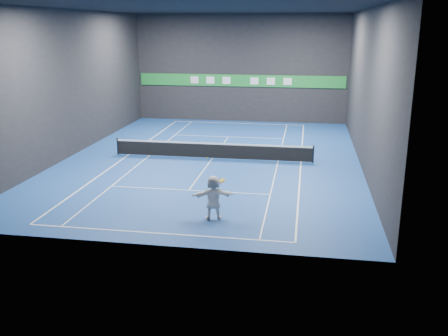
% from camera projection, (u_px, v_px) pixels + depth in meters
% --- Properties ---
extents(ground, '(26.00, 26.00, 0.00)m').
position_uv_depth(ground, '(212.00, 158.00, 31.20)').
color(ground, navy).
rests_on(ground, ground).
extents(ceiling, '(26.00, 26.00, 0.00)m').
position_uv_depth(ceiling, '(211.00, 8.00, 28.73)').
color(ceiling, black).
rests_on(ceiling, ground).
extents(wall_back, '(18.00, 0.10, 9.00)m').
position_uv_depth(wall_back, '(241.00, 69.00, 42.30)').
color(wall_back, black).
rests_on(wall_back, ground).
extents(wall_front, '(18.00, 0.10, 9.00)m').
position_uv_depth(wall_front, '(143.00, 128.00, 17.63)').
color(wall_front, black).
rests_on(wall_front, ground).
extents(wall_left, '(0.10, 26.00, 9.00)m').
position_uv_depth(wall_left, '(72.00, 83.00, 31.39)').
color(wall_left, black).
rests_on(wall_left, ground).
extents(wall_right, '(0.10, 26.00, 9.00)m').
position_uv_depth(wall_right, '(366.00, 89.00, 28.54)').
color(wall_right, black).
rests_on(wall_right, ground).
extents(baseline_near, '(10.98, 0.08, 0.01)m').
position_uv_depth(baseline_near, '(157.00, 233.00, 19.92)').
color(baseline_near, white).
rests_on(baseline_near, ground).
extents(baseline_far, '(10.98, 0.08, 0.01)m').
position_uv_depth(baseline_far, '(238.00, 123.00, 42.48)').
color(baseline_far, white).
rests_on(baseline_far, ground).
extents(sideline_doubles_left, '(0.08, 23.78, 0.01)m').
position_uv_depth(sideline_doubles_left, '(129.00, 155.00, 32.07)').
color(sideline_doubles_left, white).
rests_on(sideline_doubles_left, ground).
extents(sideline_doubles_right, '(0.08, 23.78, 0.01)m').
position_uv_depth(sideline_doubles_right, '(301.00, 162.00, 30.33)').
color(sideline_doubles_right, white).
rests_on(sideline_doubles_right, ground).
extents(sideline_singles_left, '(0.06, 23.78, 0.01)m').
position_uv_depth(sideline_singles_left, '(149.00, 156.00, 31.85)').
color(sideline_singles_left, white).
rests_on(sideline_singles_left, ground).
extents(sideline_singles_right, '(0.06, 23.78, 0.01)m').
position_uv_depth(sideline_singles_right, '(278.00, 161.00, 30.55)').
color(sideline_singles_right, white).
rests_on(sideline_singles_right, ground).
extents(service_line_near, '(8.23, 0.06, 0.01)m').
position_uv_depth(service_line_near, '(189.00, 190.00, 25.13)').
color(service_line_near, white).
rests_on(service_line_near, ground).
extents(service_line_far, '(8.23, 0.06, 0.01)m').
position_uv_depth(service_line_far, '(228.00, 137.00, 37.27)').
color(service_line_far, white).
rests_on(service_line_far, ground).
extents(center_service_line, '(0.06, 12.80, 0.01)m').
position_uv_depth(center_service_line, '(212.00, 158.00, 31.20)').
color(center_service_line, white).
rests_on(center_service_line, ground).
extents(player, '(1.89, 1.05, 1.94)m').
position_uv_depth(player, '(213.00, 198.00, 21.13)').
color(player, white).
rests_on(player, ground).
extents(tennis_ball, '(0.07, 0.07, 0.07)m').
position_uv_depth(tennis_ball, '(207.00, 158.00, 20.90)').
color(tennis_ball, '#C3E426').
rests_on(tennis_ball, player).
extents(tennis_net, '(12.50, 0.10, 1.07)m').
position_uv_depth(tennis_net, '(212.00, 150.00, 31.05)').
color(tennis_net, black).
rests_on(tennis_net, ground).
extents(sponsor_banner, '(17.64, 0.11, 1.00)m').
position_uv_depth(sponsor_banner, '(240.00, 81.00, 42.51)').
color(sponsor_banner, '#1E8A32').
rests_on(sponsor_banner, wall_back).
extents(tennis_racket, '(0.44, 0.42, 0.64)m').
position_uv_depth(tennis_racket, '(221.00, 181.00, 20.93)').
color(tennis_racket, red).
rests_on(tennis_racket, player).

